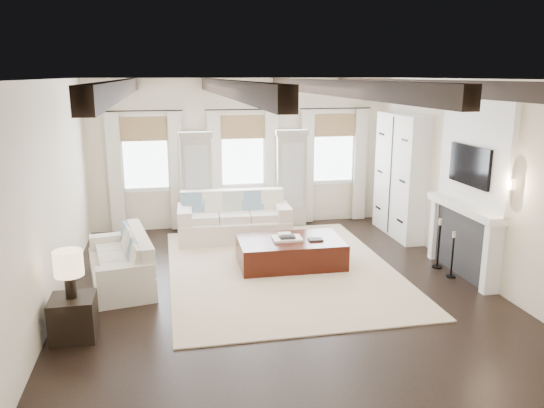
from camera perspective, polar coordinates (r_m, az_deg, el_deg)
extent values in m
plane|color=black|center=(8.41, 0.75, -9.07)|extent=(7.50, 7.50, 0.00)
cube|color=#EEE0C6|center=(11.56, -3.22, 5.46)|extent=(6.50, 0.04, 3.20)
cube|color=#EEE0C6|center=(4.49, 11.22, -8.24)|extent=(6.50, 0.04, 3.20)
cube|color=#EEE0C6|center=(7.91, -22.86, 0.53)|extent=(0.04, 7.50, 3.20)
cube|color=#EEE0C6|center=(9.18, 21.04, 2.39)|extent=(0.04, 7.50, 3.20)
cube|color=white|center=(7.75, 0.83, 13.29)|extent=(6.50, 7.50, 0.04)
cube|color=black|center=(7.59, -15.98, 11.86)|extent=(0.16, 7.40, 0.22)
cube|color=black|center=(7.63, -4.81, 12.33)|extent=(0.16, 7.40, 0.22)
cube|color=black|center=(7.95, 6.24, 12.36)|extent=(0.16, 7.40, 0.22)
cube|color=black|center=(8.51, 15.79, 12.02)|extent=(0.16, 7.40, 0.22)
cube|color=white|center=(11.41, -13.47, 5.24)|extent=(0.90, 0.03, 1.45)
cube|color=olive|center=(11.29, -13.63, 7.86)|extent=(0.94, 0.04, 0.50)
cube|color=silver|center=(11.41, -16.49, 3.12)|extent=(0.28, 0.08, 2.50)
cube|color=silver|center=(11.37, -10.25, 3.43)|extent=(0.28, 0.08, 2.50)
cylinder|color=black|center=(11.21, -13.74, 9.71)|extent=(1.60, 0.02, 0.02)
cube|color=white|center=(11.53, -3.20, 5.68)|extent=(0.90, 0.03, 1.45)
cube|color=olive|center=(11.41, -3.19, 8.28)|extent=(0.94, 0.04, 0.50)
cube|color=silver|center=(11.42, -6.18, 3.61)|extent=(0.28, 0.08, 2.50)
cube|color=silver|center=(11.60, -0.06, 3.85)|extent=(0.28, 0.08, 2.50)
cylinder|color=black|center=(11.33, -3.17, 10.12)|extent=(1.60, 0.02, 0.02)
cube|color=white|center=(12.00, 6.58, 5.93)|extent=(0.90, 0.03, 1.45)
cube|color=olive|center=(11.88, 6.74, 8.42)|extent=(0.94, 0.04, 0.50)
cube|color=silver|center=(11.78, 3.81, 3.98)|extent=(0.28, 0.08, 2.50)
cube|color=silver|center=(12.17, 9.46, 4.13)|extent=(0.28, 0.08, 2.50)
cylinder|color=black|center=(11.81, 6.87, 10.19)|extent=(1.60, 0.02, 0.02)
cube|color=#A7A295|center=(11.35, -8.14, 2.10)|extent=(0.64, 0.38, 2.00)
cube|color=#B2B7BA|center=(11.12, -8.10, 2.66)|extent=(0.48, 0.02, 1.40)
cube|color=#A7A295|center=(11.19, -8.32, 7.43)|extent=(0.70, 0.42, 0.12)
cube|color=#A7A295|center=(11.65, 1.98, 2.53)|extent=(0.64, 0.38, 2.00)
cube|color=#B2B7BA|center=(11.43, 2.22, 3.08)|extent=(0.48, 0.02, 1.40)
cube|color=#A7A295|center=(11.49, 2.03, 7.73)|extent=(0.70, 0.42, 0.12)
cube|color=#232326|center=(9.38, 20.02, -3.92)|extent=(0.18, 1.50, 1.10)
cube|color=black|center=(9.41, 19.79, -4.80)|extent=(0.10, 0.90, 0.70)
cube|color=white|center=(8.71, 22.59, -5.49)|extent=(0.26, 0.14, 1.10)
cube|color=white|center=(10.04, 17.41, -2.58)|extent=(0.26, 0.14, 1.10)
cube|color=white|center=(9.19, 19.96, -0.32)|extent=(0.32, 1.90, 0.12)
cube|color=white|center=(9.08, 21.04, 5.48)|extent=(0.10, 1.90, 1.80)
cube|color=black|center=(9.08, 20.53, 3.92)|extent=(0.07, 1.10, 0.64)
cylinder|color=#FFD899|center=(8.25, 24.40, 1.95)|extent=(0.10, 0.10, 0.14)
cube|color=silver|center=(11.17, 13.60, 2.98)|extent=(0.40, 1.70, 2.50)
cube|color=black|center=(11.08, 12.62, 2.95)|extent=(0.01, 0.02, 2.40)
cube|color=beige|center=(9.21, 0.99, -6.94)|extent=(3.78, 4.91, 0.02)
cube|color=silver|center=(10.77, -4.08, -2.74)|extent=(2.28, 1.11, 0.42)
cube|color=silver|center=(11.02, -4.30, 0.21)|extent=(2.13, 0.33, 0.53)
cube|color=silver|center=(10.64, -9.36, -1.13)|extent=(0.32, 0.97, 0.28)
cube|color=silver|center=(10.80, 1.06, -0.74)|extent=(0.32, 0.97, 0.28)
cube|color=silver|center=(10.61, -7.40, -1.47)|extent=(0.62, 0.66, 0.15)
cube|color=silver|center=(10.64, -4.08, -1.34)|extent=(0.62, 0.66, 0.15)
cube|color=silver|center=(10.71, -0.80, -1.21)|extent=(0.62, 0.66, 0.15)
cube|color=#6085A0|center=(10.81, -8.43, 0.00)|extent=(0.46, 0.25, 0.46)
cube|color=silver|center=(10.82, -6.32, 0.07)|extent=(0.46, 0.25, 0.46)
cube|color=beige|center=(10.84, -4.22, 0.15)|extent=(0.46, 0.25, 0.46)
cube|color=#6085A0|center=(10.88, -2.13, 0.23)|extent=(0.46, 0.25, 0.46)
cube|color=silver|center=(10.93, -0.06, 0.30)|extent=(0.46, 0.25, 0.46)
cube|color=silver|center=(8.86, -15.96, -7.16)|extent=(1.17, 2.02, 0.36)
cube|color=silver|center=(8.75, -13.98, -4.46)|extent=(0.50, 1.82, 0.45)
cube|color=silver|center=(9.55, -16.57, -3.78)|extent=(0.84, 0.37, 0.24)
cube|color=silver|center=(7.98, -15.50, -7.19)|extent=(0.84, 0.37, 0.24)
cube|color=silver|center=(9.27, -16.66, -4.67)|extent=(0.62, 0.59, 0.13)
cube|color=silver|center=(8.77, -16.36, -5.70)|extent=(0.62, 0.59, 0.13)
cube|color=silver|center=(8.28, -16.02, -6.85)|extent=(0.62, 0.59, 0.13)
cube|color=#6085A0|center=(9.38, -15.47, -3.16)|extent=(0.26, 0.41, 0.40)
cube|color=silver|center=(9.05, -15.24, -3.75)|extent=(0.26, 0.41, 0.40)
cube|color=beige|center=(8.73, -14.99, -4.38)|extent=(0.26, 0.41, 0.40)
cube|color=#6085A0|center=(8.41, -14.72, -5.07)|extent=(0.26, 0.41, 0.40)
cube|color=silver|center=(8.09, -14.43, -5.80)|extent=(0.26, 0.41, 0.40)
cube|color=black|center=(9.32, 1.98, -5.20)|extent=(1.82, 1.16, 0.47)
cube|color=white|center=(9.23, 1.64, -3.74)|extent=(0.51, 0.39, 0.04)
cube|color=#262628|center=(9.19, 1.64, -3.54)|extent=(0.26, 0.21, 0.04)
cube|color=beige|center=(9.23, 1.37, -3.24)|extent=(0.22, 0.17, 0.03)
cube|color=#262628|center=(9.21, 4.69, -3.84)|extent=(0.24, 0.19, 0.03)
cube|color=black|center=(7.30, -20.57, -11.36)|extent=(0.55, 0.55, 0.55)
cylinder|color=black|center=(7.14, -20.85, -8.29)|extent=(0.14, 0.14, 0.30)
cylinder|color=#F9D89E|center=(7.03, -21.06, -5.96)|extent=(0.36, 0.36, 0.32)
cube|color=black|center=(11.63, -8.31, -1.09)|extent=(0.42, 0.42, 0.63)
cylinder|color=black|center=(11.53, -8.39, 1.17)|extent=(0.15, 0.15, 0.31)
cylinder|color=#F9D89E|center=(11.46, -8.44, 2.75)|extent=(0.38, 0.38, 0.33)
cylinder|color=black|center=(9.35, 18.66, -7.36)|extent=(0.16, 0.16, 0.02)
cylinder|color=black|center=(9.24, 18.82, -5.41)|extent=(0.03, 0.03, 0.69)
cylinder|color=beige|center=(9.13, 19.01, -3.12)|extent=(0.06, 0.06, 0.10)
cylinder|color=black|center=(9.72, 17.33, -6.45)|extent=(0.18, 0.18, 0.02)
cylinder|color=black|center=(9.60, 17.49, -4.33)|extent=(0.03, 0.03, 0.78)
cylinder|color=beige|center=(9.48, 17.68, -1.84)|extent=(0.07, 0.07, 0.11)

